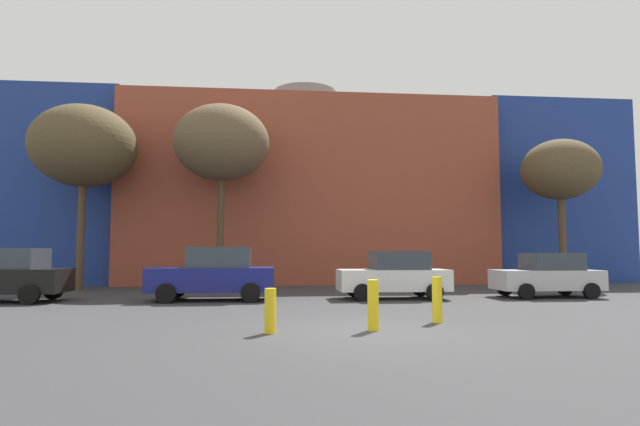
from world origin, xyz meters
name	(u,v)px	position (x,y,z in m)	size (l,w,h in m)	color
ground_plane	(365,331)	(0.00, 0.00, 0.00)	(200.00, 200.00, 0.00)	#38383A
building_backdrop	(305,198)	(0.11, 21.25, 5.07)	(36.03, 13.10, 11.94)	#9E4733
parked_car_0	(3,275)	(-10.94, 7.28, 0.90)	(4.16, 2.04, 1.80)	black
parked_car_1	(214,274)	(-3.96, 7.28, 0.92)	(4.27, 2.09, 1.85)	navy
parked_car_2	(394,275)	(2.44, 7.28, 0.85)	(3.92, 1.93, 1.70)	white
parked_car_3	(548,275)	(8.23, 7.28, 0.81)	(3.78, 1.86, 1.64)	silver
bare_tree_0	(84,147)	(-10.40, 12.69, 6.40)	(4.61, 4.61, 8.27)	brown
bare_tree_1	(560,170)	(12.05, 12.60, 5.65)	(3.68, 3.68, 7.17)	brown
bare_tree_2	(222,143)	(-4.28, 12.64, 6.67)	(4.36, 4.36, 8.44)	brown
bollard_yellow_0	(373,305)	(0.19, 0.00, 0.54)	(0.24, 0.24, 1.08)	yellow
bollard_yellow_1	(270,311)	(-2.00, -0.15, 0.46)	(0.24, 0.24, 0.92)	yellow
bollard_yellow_2	(437,300)	(1.96, 1.11, 0.54)	(0.24, 0.24, 1.08)	yellow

